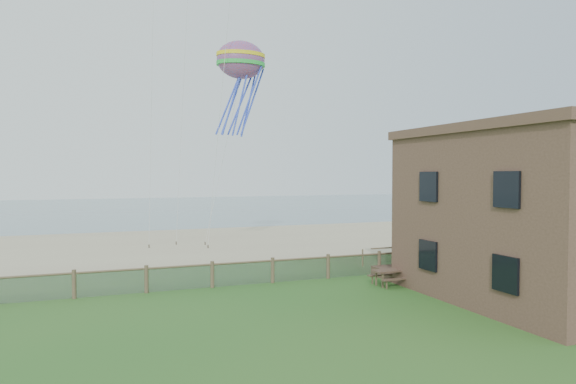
% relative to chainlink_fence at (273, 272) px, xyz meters
% --- Properties ---
extents(ground, '(160.00, 160.00, 0.00)m').
position_rel_chainlink_fence_xyz_m(ground, '(0.00, -6.00, -0.55)').
color(ground, '#245C1F').
rests_on(ground, ground).
extents(sand_beach, '(72.00, 20.00, 0.02)m').
position_rel_chainlink_fence_xyz_m(sand_beach, '(0.00, 16.00, -0.55)').
color(sand_beach, tan).
rests_on(sand_beach, ground).
extents(ocean, '(160.00, 68.00, 0.02)m').
position_rel_chainlink_fence_xyz_m(ocean, '(0.00, 60.00, -0.55)').
color(ocean, slate).
rests_on(ocean, ground).
extents(chainlink_fence, '(36.20, 0.20, 1.25)m').
position_rel_chainlink_fence_xyz_m(chainlink_fence, '(0.00, 0.00, 0.00)').
color(chainlink_fence, '#4C3E2A').
rests_on(chainlink_fence, ground).
extents(motel_deck, '(15.00, 2.00, 0.50)m').
position_rel_chainlink_fence_xyz_m(motel_deck, '(13.00, -1.00, -0.30)').
color(motel_deck, brown).
rests_on(motel_deck, ground).
extents(picnic_table, '(2.02, 1.57, 0.82)m').
position_rel_chainlink_fence_xyz_m(picnic_table, '(5.23, -2.53, -0.14)').
color(picnic_table, brown).
rests_on(picnic_table, ground).
extents(octopus_kite, '(3.91, 3.10, 7.20)m').
position_rel_chainlink_fence_xyz_m(octopus_kite, '(1.64, 11.54, 10.98)').
color(octopus_kite, red).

